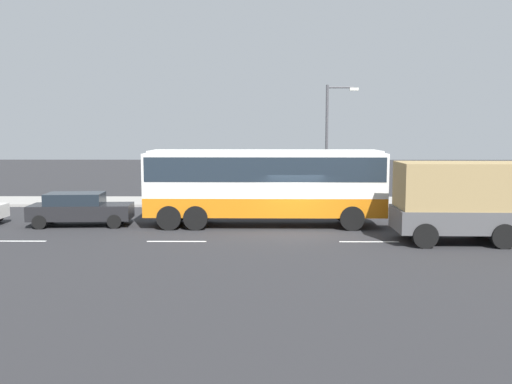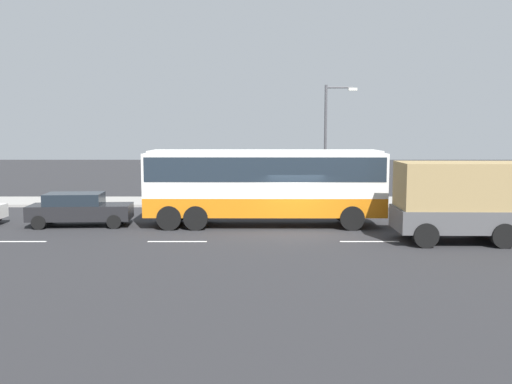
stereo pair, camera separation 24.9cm
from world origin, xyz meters
name	(u,v)px [view 1 (the left image)]	position (x,y,z in m)	size (l,w,h in m)	color
ground_plane	(296,231)	(0.00, 0.00, 0.00)	(120.00, 120.00, 0.00)	#28282B
sidewalk_curb	(286,202)	(0.00, 9.69, 0.07)	(80.00, 4.00, 0.15)	gray
lane_centreline	(323,242)	(0.95, -2.37, 0.00)	(35.98, 0.16, 0.01)	white
coach_bus	(265,179)	(-1.37, 1.38, 2.20)	(11.04, 2.70, 3.55)	orange
cargo_truck	(492,200)	(7.65, -2.43, 1.70)	(8.16, 2.83, 3.21)	#19592D
car_black_sedan	(80,208)	(-10.06, 1.30, 0.82)	(4.76, 2.09, 1.56)	black
car_red_compact	(474,201)	(9.62, 4.50, 0.80)	(4.59, 1.92, 1.51)	#B21919
pedestrian_near_curb	(255,186)	(-1.93, 8.28, 1.19)	(0.32, 0.32, 1.79)	#38334C
street_lamp	(330,136)	(2.45, 7.96, 4.14)	(1.86, 0.24, 6.92)	#47474C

